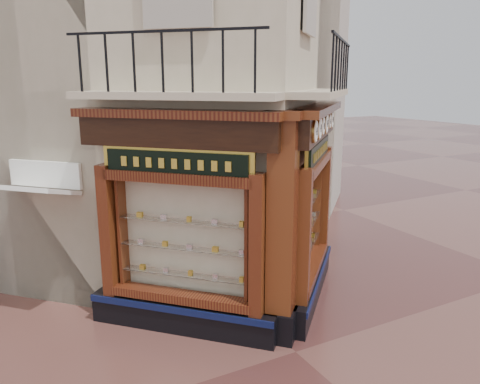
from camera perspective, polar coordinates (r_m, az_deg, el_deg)
ground at (r=8.34m, az=6.81°, el=-18.79°), size 80.00×80.00×0.00m
main_building at (r=12.69m, az=-9.43°, el=20.35°), size 11.31×11.31×12.00m
neighbour_left at (r=14.51m, az=-22.40°, el=16.68°), size 11.31×11.31×11.00m
neighbour_right at (r=15.85m, az=-3.50°, el=17.26°), size 11.31×11.31×11.00m
shopfront_left at (r=8.18m, az=-7.34°, el=-4.17°), size 2.86×2.86×3.98m
shopfront_right at (r=9.49m, az=8.76°, el=-1.74°), size 2.86×2.86×3.98m
corner_pilaster at (r=7.88m, az=5.13°, el=-5.02°), size 0.85×0.85×3.98m
balcony at (r=8.32m, az=1.69°, el=11.93°), size 5.94×2.97×1.03m
clock_a at (r=7.86m, az=9.10°, el=7.32°), size 0.31×0.31×0.39m
clock_b at (r=8.37m, az=9.61°, el=7.66°), size 0.32×0.32×0.41m
clock_c at (r=8.82m, az=10.01°, el=7.93°), size 0.29×0.29×0.36m
clock_d at (r=9.35m, az=10.43°, el=8.21°), size 0.33×0.33×0.41m
clock_e at (r=9.87m, az=10.80°, el=8.46°), size 0.26×0.26×0.32m
clock_f at (r=10.30m, az=11.07°, el=8.65°), size 0.29×0.29×0.37m
awning at (r=10.18m, az=-22.90°, el=-13.52°), size 1.77×1.77×0.32m
signboard_left at (r=7.84m, az=-7.81°, el=3.51°), size 1.96×1.96×0.53m
signboard_right at (r=9.25m, az=9.48°, el=4.95°), size 1.90×1.90×0.51m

